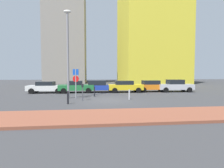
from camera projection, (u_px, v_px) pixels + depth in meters
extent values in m
plane|color=#38383A|center=(108.00, 100.00, 14.98)|extent=(120.00, 120.00, 0.00)
cube|color=brown|center=(118.00, 116.00, 9.07)|extent=(40.00, 3.19, 0.14)
cube|color=white|center=(47.00, 88.00, 20.89)|extent=(4.45, 1.87, 0.60)
cube|color=black|center=(46.00, 83.00, 20.85)|extent=(1.98, 1.68, 0.46)
cylinder|color=black|center=(61.00, 90.00, 21.92)|extent=(0.64, 0.23, 0.64)
cylinder|color=black|center=(58.00, 91.00, 20.16)|extent=(0.64, 0.23, 0.64)
cylinder|color=black|center=(37.00, 90.00, 21.65)|extent=(0.64, 0.23, 0.64)
cylinder|color=black|center=(31.00, 91.00, 19.88)|extent=(0.64, 0.23, 0.64)
cube|color=#237238|center=(76.00, 87.00, 21.25)|extent=(4.30, 2.07, 0.65)
cube|color=black|center=(75.00, 83.00, 21.19)|extent=(1.88, 1.79, 0.48)
cylinder|color=black|center=(88.00, 89.00, 22.41)|extent=(0.65, 0.25, 0.64)
cylinder|color=black|center=(88.00, 91.00, 20.59)|extent=(0.65, 0.25, 0.64)
cylinder|color=black|center=(65.00, 90.00, 21.94)|extent=(0.65, 0.25, 0.64)
cylinder|color=black|center=(64.00, 91.00, 20.12)|extent=(0.65, 0.25, 0.64)
cube|color=#1E389E|center=(100.00, 87.00, 21.68)|extent=(4.07, 2.02, 0.59)
cube|color=black|center=(97.00, 83.00, 21.63)|extent=(2.25, 1.77, 0.59)
cylinder|color=black|center=(110.00, 89.00, 22.66)|extent=(0.65, 0.26, 0.64)
cylinder|color=black|center=(111.00, 90.00, 20.88)|extent=(0.65, 0.26, 0.64)
cylinder|color=black|center=(90.00, 89.00, 22.52)|extent=(0.65, 0.26, 0.64)
cylinder|color=black|center=(89.00, 90.00, 20.74)|extent=(0.65, 0.26, 0.64)
cube|color=gold|center=(125.00, 87.00, 21.74)|extent=(4.29, 1.85, 0.65)
cube|color=black|center=(124.00, 83.00, 21.69)|extent=(2.21, 1.67, 0.48)
cylinder|color=black|center=(135.00, 89.00, 22.76)|extent=(0.64, 0.23, 0.64)
cylinder|color=black|center=(138.00, 90.00, 21.01)|extent=(0.64, 0.23, 0.64)
cylinder|color=black|center=(113.00, 89.00, 22.50)|extent=(0.64, 0.23, 0.64)
cylinder|color=black|center=(115.00, 90.00, 20.75)|extent=(0.64, 0.23, 0.64)
cube|color=orange|center=(152.00, 87.00, 22.33)|extent=(4.04, 1.67, 0.64)
cube|color=black|center=(151.00, 82.00, 22.27)|extent=(2.05, 1.53, 0.51)
cylinder|color=black|center=(160.00, 89.00, 23.31)|extent=(0.64, 0.22, 0.64)
cylinder|color=black|center=(165.00, 90.00, 21.67)|extent=(0.64, 0.22, 0.64)
cylinder|color=black|center=(140.00, 89.00, 23.02)|extent=(0.64, 0.22, 0.64)
cylinder|color=black|center=(144.00, 90.00, 21.38)|extent=(0.64, 0.22, 0.64)
cube|color=#B7BABF|center=(175.00, 87.00, 22.27)|extent=(4.50, 1.89, 0.68)
cube|color=black|center=(175.00, 82.00, 22.23)|extent=(1.96, 1.63, 0.57)
cylinder|color=black|center=(183.00, 89.00, 23.22)|extent=(0.65, 0.25, 0.64)
cylinder|color=black|center=(189.00, 90.00, 21.55)|extent=(0.65, 0.25, 0.64)
cylinder|color=black|center=(161.00, 89.00, 23.03)|extent=(0.65, 0.25, 0.64)
cylinder|color=black|center=(166.00, 90.00, 21.36)|extent=(0.65, 0.25, 0.64)
cylinder|color=gray|center=(76.00, 84.00, 16.13)|extent=(0.10, 0.10, 2.76)
cube|color=#1447B7|center=(76.00, 72.00, 16.07)|extent=(0.54, 0.20, 0.55)
cylinder|color=red|center=(76.00, 79.00, 16.11)|extent=(0.58, 0.20, 0.60)
cylinder|color=#4C4C51|center=(83.00, 94.00, 14.84)|extent=(0.08, 0.08, 1.16)
cube|color=black|center=(82.00, 85.00, 14.80)|extent=(0.18, 0.14, 0.28)
cylinder|color=gray|center=(68.00, 56.00, 16.10)|extent=(0.20, 0.20, 7.85)
ellipsoid|color=silver|center=(67.00, 12.00, 15.87)|extent=(0.70, 0.36, 0.30)
cylinder|color=#B7B7BC|center=(129.00, 95.00, 15.45)|extent=(0.13, 0.13, 0.89)
cylinder|color=black|center=(68.00, 98.00, 13.07)|extent=(0.14, 0.14, 0.98)
cylinder|color=black|center=(94.00, 92.00, 17.60)|extent=(0.12, 0.12, 0.97)
cube|color=gold|center=(150.00, 36.00, 45.35)|extent=(14.84, 17.00, 24.32)
cube|color=gray|center=(67.00, 38.00, 46.68)|extent=(10.02, 12.41, 24.00)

